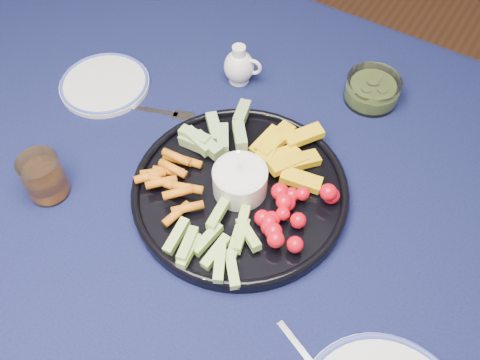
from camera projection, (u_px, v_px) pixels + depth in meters
The scene contains 7 objects.
dining_table at pixel (209, 198), 1.00m from camera, with size 1.67×1.07×0.75m.
crudite_platter at pixel (239, 187), 0.88m from camera, with size 0.36×0.36×0.12m.
creamer_pitcher at pixel (239, 66), 1.04m from camera, with size 0.08×0.06×0.08m.
pickle_bowl at pixel (372, 90), 1.02m from camera, with size 0.10×0.10×0.05m.
juice_tumbler at pixel (45, 179), 0.87m from camera, with size 0.07×0.07×0.08m.
fork_left at pixel (155, 112), 1.01m from camera, with size 0.18×0.08×0.00m.
side_plate_extra at pixel (105, 84), 1.05m from camera, with size 0.18×0.18×0.01m.
Camera 1 is at (0.35, -0.45, 1.48)m, focal length 40.00 mm.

